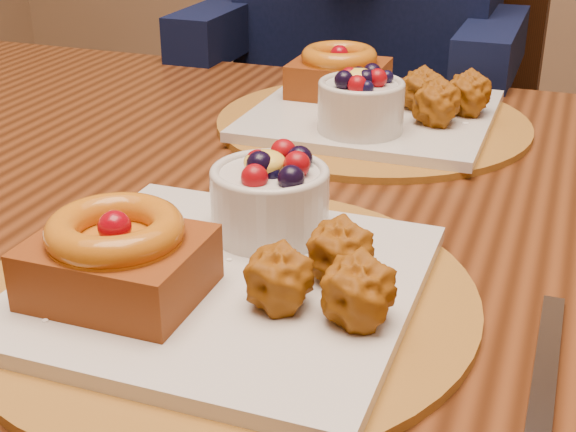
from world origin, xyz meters
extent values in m
cube|color=#331709|center=(0.02, 0.04, 0.73)|extent=(1.60, 0.90, 0.04)
cylinder|color=#331709|center=(-0.70, 0.41, 0.36)|extent=(0.06, 0.06, 0.71)
cylinder|color=brown|center=(0.02, -0.18, 0.76)|extent=(0.38, 0.38, 0.01)
cube|color=beige|center=(0.02, -0.18, 0.77)|extent=(0.28, 0.28, 0.01)
cube|color=#511B07|center=(-0.04, -0.23, 0.80)|extent=(0.12, 0.10, 0.04)
torus|color=#9A5209|center=(-0.04, -0.23, 0.83)|extent=(0.10, 0.10, 0.02)
sphere|color=maroon|center=(-0.04, -0.23, 0.83)|extent=(0.02, 0.02, 0.02)
sphere|color=#98520B|center=(0.10, -0.15, 0.80)|extent=(0.05, 0.05, 0.05)
sphere|color=#98520B|center=(0.07, -0.21, 0.80)|extent=(0.05, 0.05, 0.05)
sphere|color=#98520B|center=(0.13, -0.21, 0.80)|extent=(0.05, 0.05, 0.05)
cylinder|color=beige|center=(0.02, -0.10, 0.80)|extent=(0.10, 0.10, 0.05)
torus|color=beige|center=(0.02, -0.10, 0.83)|extent=(0.10, 0.10, 0.01)
ellipsoid|color=yellow|center=(0.02, -0.10, 0.84)|extent=(0.03, 0.03, 0.02)
cylinder|color=brown|center=(0.02, 0.26, 0.76)|extent=(0.38, 0.38, 0.01)
cube|color=beige|center=(0.02, 0.26, 0.77)|extent=(0.28, 0.28, 0.01)
cube|color=#511B07|center=(-0.04, 0.31, 0.80)|extent=(0.12, 0.10, 0.04)
torus|color=#9A5209|center=(-0.04, 0.31, 0.83)|extent=(0.10, 0.10, 0.02)
sphere|color=maroon|center=(-0.04, 0.31, 0.83)|extent=(0.02, 0.02, 0.02)
sphere|color=#98520B|center=(0.10, 0.23, 0.80)|extent=(0.05, 0.05, 0.05)
sphere|color=#98520B|center=(0.07, 0.28, 0.80)|extent=(0.05, 0.05, 0.05)
sphere|color=#98520B|center=(0.13, 0.28, 0.80)|extent=(0.05, 0.05, 0.05)
cylinder|color=beige|center=(0.02, 0.18, 0.80)|extent=(0.10, 0.10, 0.05)
torus|color=beige|center=(0.02, 0.18, 0.83)|extent=(0.10, 0.10, 0.01)
ellipsoid|color=yellow|center=(0.02, 0.18, 0.84)|extent=(0.03, 0.03, 0.02)
cube|color=#B2B2B7|center=(0.27, -0.17, 0.76)|extent=(0.06, 0.17, 0.00)
cube|color=black|center=(-0.04, 0.73, 0.42)|extent=(0.45, 0.45, 0.04)
cylinder|color=black|center=(-0.24, 0.57, 0.20)|extent=(0.03, 0.03, 0.40)
cylinder|color=black|center=(0.11, 0.53, 0.20)|extent=(0.03, 0.03, 0.40)
cylinder|color=black|center=(-0.20, 0.92, 0.20)|extent=(0.03, 0.03, 0.40)
cylinder|color=black|center=(0.15, 0.88, 0.20)|extent=(0.03, 0.03, 0.40)
cube|color=black|center=(-0.02, 0.91, 0.63)|extent=(0.41, 0.07, 0.43)
cube|color=black|center=(-0.11, 0.71, 0.81)|extent=(0.42, 0.22, 0.61)
cube|color=black|center=(-0.33, 0.59, 0.79)|extent=(0.08, 0.30, 0.08)
cube|color=black|center=(0.12, 0.59, 0.79)|extent=(0.08, 0.30, 0.08)
camera|label=1|loc=(0.24, -0.65, 1.07)|focal=50.00mm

